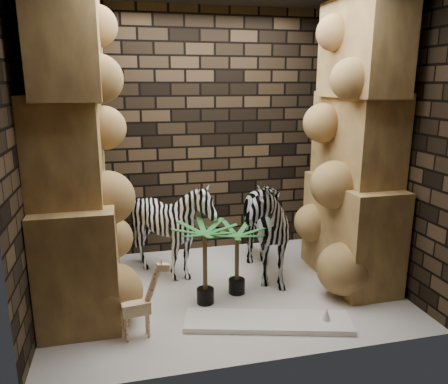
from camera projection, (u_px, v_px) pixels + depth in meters
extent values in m
plane|color=beige|center=(224.00, 290.00, 4.59)|extent=(3.50, 3.50, 0.00)
plane|color=black|center=(201.00, 134.00, 5.40)|extent=(3.50, 0.00, 3.50)
plane|color=black|center=(266.00, 174.00, 3.04)|extent=(3.50, 0.00, 3.50)
plane|color=black|center=(31.00, 155.00, 3.83)|extent=(0.00, 3.00, 3.00)
plane|color=black|center=(385.00, 143.00, 4.62)|extent=(0.00, 3.00, 3.00)
imported|color=white|center=(256.00, 215.00, 4.80)|extent=(0.65, 1.19, 1.41)
imported|color=white|center=(172.00, 233.00, 4.80)|extent=(1.00, 1.20, 1.03)
cube|color=white|center=(268.00, 322.00, 3.94)|extent=(1.54, 0.75, 0.05)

